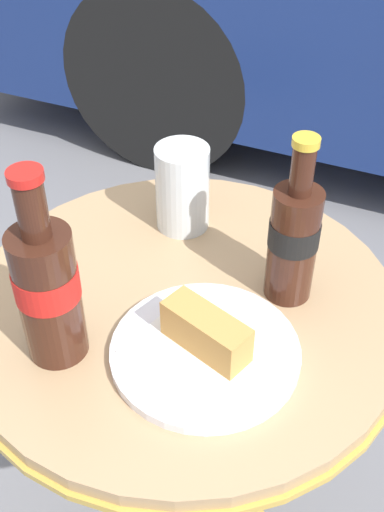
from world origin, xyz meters
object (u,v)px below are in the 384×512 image
Objects in this scene: drinking_glass at (182,191)px; lunch_plate_near at (205,346)px; cola_bottle_right at (47,288)px; cola_bottle_left at (294,238)px; bistro_table at (184,385)px.

lunch_plate_near is at bearing -59.90° from drinking_glass.
cola_bottle_right is 1.11× the size of lunch_plate_near.
cola_bottle_right reaches higher than drinking_glass.
cola_bottle_left reaches higher than drinking_glass.
cola_bottle_right is at bearing -97.19° from drinking_glass.
bistro_table is 0.29m from drinking_glass.
cola_bottle_left is 0.30m from cola_bottle_right.
drinking_glass is 0.26m from lunch_plate_near.
cola_bottle_left reaches higher than lunch_plate_near.
drinking_glass is at bearing 120.10° from lunch_plate_near.
cola_bottle_left is 1.02× the size of lunch_plate_near.
cola_bottle_left is 0.92× the size of cola_bottle_right.
drinking_glass is at bearing 156.96° from cola_bottle_left.
cola_bottle_right reaches higher than cola_bottle_left.
bistro_table is 3.01× the size of cola_bottle_left.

